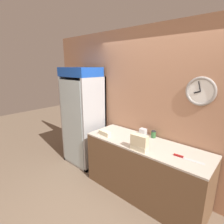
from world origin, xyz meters
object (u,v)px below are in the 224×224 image
(sandwich_flat_left, at_px, (105,133))
(napkin_dispenser, at_px, (143,132))
(beverage_cooler, at_px, (85,113))
(sandwich_stack_top, at_px, (139,138))
(sandwich_stack_middle, at_px, (139,143))
(sandwich_stack_bottom, at_px, (139,148))
(chefs_knife, at_px, (184,158))
(condiment_jar, at_px, (153,134))

(sandwich_flat_left, xyz_separation_m, napkin_dispenser, (0.49, 0.43, 0.02))
(beverage_cooler, distance_m, sandwich_flat_left, 0.91)
(napkin_dispenser, bearing_deg, beverage_cooler, -173.08)
(sandwich_stack_top, bearing_deg, sandwich_stack_middle, 0.00)
(sandwich_stack_bottom, xyz_separation_m, napkin_dispenser, (-0.25, 0.51, 0.02))
(sandwich_stack_top, bearing_deg, beverage_cooler, 167.84)
(chefs_knife, bearing_deg, sandwich_stack_middle, -160.33)
(sandwich_stack_middle, bearing_deg, sandwich_stack_top, 0.00)
(beverage_cooler, height_order, sandwich_flat_left, beverage_cooler)
(sandwich_stack_top, distance_m, napkin_dispenser, 0.58)
(beverage_cooler, distance_m, sandwich_stack_middle, 1.63)
(sandwich_flat_left, bearing_deg, napkin_dispenser, 41.75)
(beverage_cooler, bearing_deg, chefs_knife, -3.77)
(sandwich_stack_top, height_order, sandwich_flat_left, sandwich_stack_top)
(sandwich_stack_bottom, height_order, sandwich_stack_top, sandwich_stack_top)
(beverage_cooler, height_order, napkin_dispenser, beverage_cooler)
(sandwich_flat_left, distance_m, napkin_dispenser, 0.65)
(chefs_knife, relative_size, napkin_dispenser, 3.17)
(beverage_cooler, xyz_separation_m, condiment_jar, (1.52, 0.20, -0.14))
(condiment_jar, bearing_deg, sandwich_flat_left, -145.14)
(sandwich_stack_middle, height_order, sandwich_flat_left, sandwich_stack_middle)
(sandwich_stack_bottom, height_order, napkin_dispenser, napkin_dispenser)
(sandwich_stack_bottom, height_order, sandwich_flat_left, same)
(condiment_jar, bearing_deg, beverage_cooler, -172.70)
(chefs_knife, distance_m, condiment_jar, 0.72)
(sandwich_stack_top, height_order, condiment_jar, sandwich_stack_top)
(beverage_cooler, distance_m, sandwich_stack_top, 1.63)
(sandwich_stack_bottom, xyz_separation_m, chefs_knife, (0.56, 0.20, -0.03))
(beverage_cooler, distance_m, condiment_jar, 1.54)
(chefs_knife, bearing_deg, napkin_dispenser, 159.53)
(condiment_jar, bearing_deg, sandwich_stack_bottom, -82.55)
(beverage_cooler, relative_size, sandwich_stack_middle, 8.26)
(condiment_jar, distance_m, napkin_dispenser, 0.19)
(condiment_jar, bearing_deg, sandwich_stack_top, -82.55)
(sandwich_flat_left, bearing_deg, sandwich_stack_bottom, -5.64)
(sandwich_stack_bottom, relative_size, sandwich_flat_left, 0.97)
(sandwich_stack_top, distance_m, sandwich_flat_left, 0.76)
(sandwich_stack_middle, relative_size, sandwich_flat_left, 0.98)
(chefs_knife, relative_size, condiment_jar, 3.17)
(sandwich_stack_top, relative_size, condiment_jar, 2.07)
(chefs_knife, bearing_deg, sandwich_stack_top, -160.33)
(sandwich_stack_middle, relative_size, sandwich_stack_top, 1.00)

